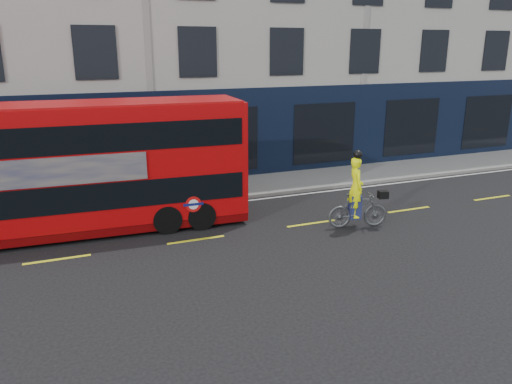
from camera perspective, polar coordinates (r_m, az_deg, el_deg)
ground at (r=14.21m, az=-5.29°, el=-7.57°), size 120.00×120.00×0.00m
pavement at (r=20.15m, az=-10.57°, el=-0.32°), size 60.00×3.00×0.12m
kerb at (r=18.74m, az=-9.65°, el=-1.53°), size 60.00×0.12×0.13m
building_terrace at (r=25.75m, az=-14.51°, el=19.77°), size 50.00×10.07×15.00m
road_edge_line at (r=18.48m, az=-9.45°, el=-1.98°), size 58.00×0.10×0.01m
lane_dashes at (r=15.55m, az=-6.87°, el=-5.45°), size 58.00×0.12×0.01m
bus at (r=16.48m, az=-19.08°, el=2.68°), size 10.29×2.80×4.11m
cyclist at (r=16.53m, az=11.49°, el=-1.13°), size 2.05×1.00×2.60m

